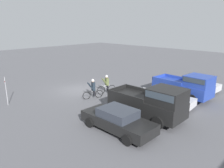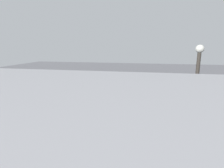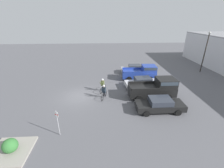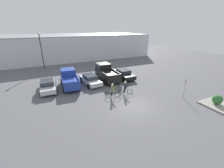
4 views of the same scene
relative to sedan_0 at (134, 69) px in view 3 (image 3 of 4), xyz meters
The scene contains 12 objects.
ground_plane 11.12m from the sedan_0, 46.22° to the right, with size 80.00×80.00×0.00m, color #56565B.
sedan_0 is the anchor object (origin of this frame).
pickup_truck_0 2.90m from the sedan_0, 10.05° to the left, with size 2.45×4.98×2.15m.
sedan_1 5.60m from the sedan_0, ahead, with size 2.19×4.77×1.36m.
pickup_truck_1 8.45m from the sedan_0, ahead, with size 2.30×5.24×2.31m.
sedan_2 11.20m from the sedan_0, ahead, with size 1.99×4.72×1.38m.
cyclist_0 9.82m from the sedan_0, 31.79° to the right, with size 1.70×0.73×1.72m.
cyclist_1 8.47m from the sedan_0, 38.86° to the right, with size 1.71×0.72×1.75m.
fire_lane_sign 16.58m from the sedan_0, 31.86° to the right, with size 0.15×0.28×2.26m.
lamppost 11.86m from the sedan_0, 89.59° to the left, with size 0.36×0.36×6.58m.
curb_island 19.52m from the sedan_0, 36.84° to the right, with size 2.63×2.70×0.15m, color gray.
shrub 19.46m from the sedan_0, 36.53° to the right, with size 0.99×0.99×0.99m.
Camera 3 is at (15.88, 2.87, 8.54)m, focal length 24.00 mm.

